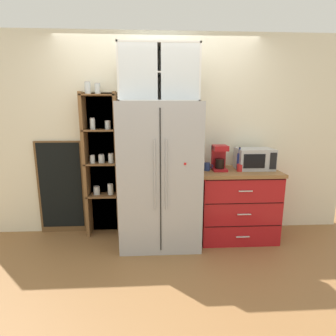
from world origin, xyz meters
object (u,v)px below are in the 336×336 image
mug_red (240,168)px  bottle_cobalt (239,160)px  microwave (254,159)px  coffee_maker (219,158)px  mug_navy (207,167)px  chalkboard_menu (61,187)px  refrigerator (160,175)px

mug_red → bottle_cobalt: bearing=91.8°
microwave → mug_red: (-0.21, -0.12, -0.09)m
microwave → coffee_maker: (-0.46, -0.04, 0.03)m
coffee_maker → mug_navy: (-0.15, -0.02, -0.11)m
coffee_maker → chalkboard_menu: size_ratio=0.25×
refrigerator → chalkboard_menu: size_ratio=1.38×
coffee_maker → mug_red: size_ratio=2.62×
microwave → coffee_maker: size_ratio=1.42×
mug_navy → chalkboard_menu: chalkboard_menu is taller
microwave → mug_red: bearing=-150.6°
coffee_maker → mug_navy: 0.18m
coffee_maker → chalkboard_menu: bearing=172.6°
mug_navy → bottle_cobalt: size_ratio=0.38×
coffee_maker → bottle_cobalt: bearing=-4.4°
mug_red → bottle_cobalt: bottle_cobalt is taller
mug_navy → mug_red: (0.39, -0.05, -0.01)m
microwave → chalkboard_menu: bearing=174.9°
microwave → bottle_cobalt: size_ratio=1.54×
coffee_maker → microwave: bearing=5.3°
microwave → mug_red: microwave is taller
mug_navy → bottle_cobalt: bottle_cobalt is taller
mug_red → chalkboard_menu: chalkboard_menu is taller
refrigerator → bottle_cobalt: refrigerator is taller
refrigerator → bottle_cobalt: bearing=3.1°
coffee_maker → mug_red: (0.25, -0.08, -0.11)m
chalkboard_menu → mug_navy: bearing=-8.7°
chalkboard_menu → bottle_cobalt: bearing=-7.1°
mug_navy → chalkboard_menu: 1.92m
mug_navy → mug_red: 0.40m
refrigerator → chalkboard_menu: refrigerator is taller
coffee_maker → bottle_cobalt: (0.24, -0.02, -0.03)m
mug_navy → chalkboard_menu: size_ratio=0.09×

